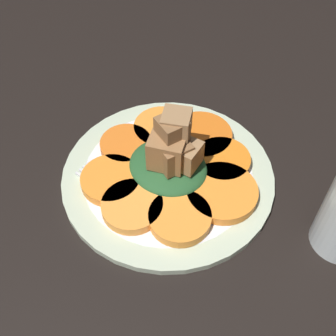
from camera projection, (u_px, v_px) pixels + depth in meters
table_slab at (168, 182)px, 57.36cm from camera, size 120.00×120.00×2.00cm
plate at (168, 176)px, 56.18cm from camera, size 28.11×28.11×1.05cm
carrot_slice_0 at (125, 146)px, 57.85cm from camera, size 7.13×7.13×1.34cm
carrot_slice_1 at (111, 180)px, 54.14cm from camera, size 7.71×7.71×1.34cm
carrot_slice_2 at (133, 207)px, 51.45cm from camera, size 7.62×7.62×1.34cm
carrot_slice_3 at (180, 217)px, 50.48cm from camera, size 7.64×7.64×1.34cm
carrot_slice_4 at (222, 192)px, 52.86cm from camera, size 9.04×9.04×1.34cm
carrot_slice_5 at (222, 161)px, 56.22cm from camera, size 7.59×7.59×1.34cm
carrot_slice_6 at (201, 136)px, 59.08cm from camera, size 8.82×8.82×1.34cm
carrot_slice_7 at (162, 129)px, 60.05cm from camera, size 7.98×7.98×1.34cm
center_pile at (171, 156)px, 53.20cm from camera, size 10.55×9.50×9.29cm
fork at (133, 199)px, 52.80cm from camera, size 18.59×2.57×0.40cm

